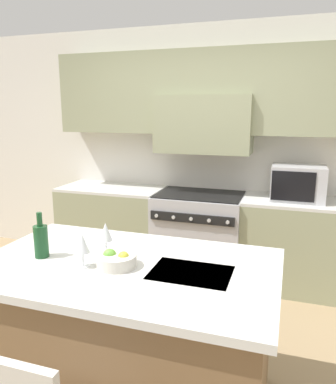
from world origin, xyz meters
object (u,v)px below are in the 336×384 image
(microwave, at_px, (298,183))
(wine_bottle, at_px, (41,240))
(wine_glass_far, at_px, (106,233))
(fruit_bowl, at_px, (116,260))
(wine_glass_near, at_px, (82,244))
(range_stove, at_px, (199,235))

(microwave, height_order, wine_bottle, microwave)
(wine_glass_far, height_order, fruit_bowl, wine_glass_far)
(wine_glass_near, bearing_deg, microwave, 60.79)
(microwave, xyz_separation_m, wine_glass_near, (-1.16, -2.08, -0.03))
(wine_bottle, distance_m, wine_glass_near, 0.32)
(wine_bottle, xyz_separation_m, fruit_bowl, (0.49, 0.01, -0.07))
(range_stove, xyz_separation_m, fruit_bowl, (-0.01, -1.99, 0.51))
(wine_bottle, bearing_deg, wine_glass_near, -9.65)
(microwave, relative_size, wine_bottle, 1.82)
(wine_glass_near, xyz_separation_m, fruit_bowl, (0.17, 0.06, -0.10))
(wine_glass_near, relative_size, fruit_bowl, 0.88)
(range_stove, xyz_separation_m, wine_bottle, (-0.50, -2.00, 0.57))
(fruit_bowl, bearing_deg, range_stove, 89.75)
(wine_glass_near, height_order, fruit_bowl, wine_glass_near)
(microwave, distance_m, wine_glass_far, 2.17)
(range_stove, xyz_separation_m, microwave, (0.98, 0.02, 0.63))
(wine_glass_far, bearing_deg, fruit_bowl, -47.27)
(microwave, relative_size, fruit_bowl, 2.22)
(wine_glass_far, bearing_deg, microwave, 58.65)
(range_stove, distance_m, wine_bottle, 2.14)
(range_stove, xyz_separation_m, wine_glass_far, (-0.15, -1.84, 0.60))
(wine_glass_near, bearing_deg, range_stove, 84.90)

